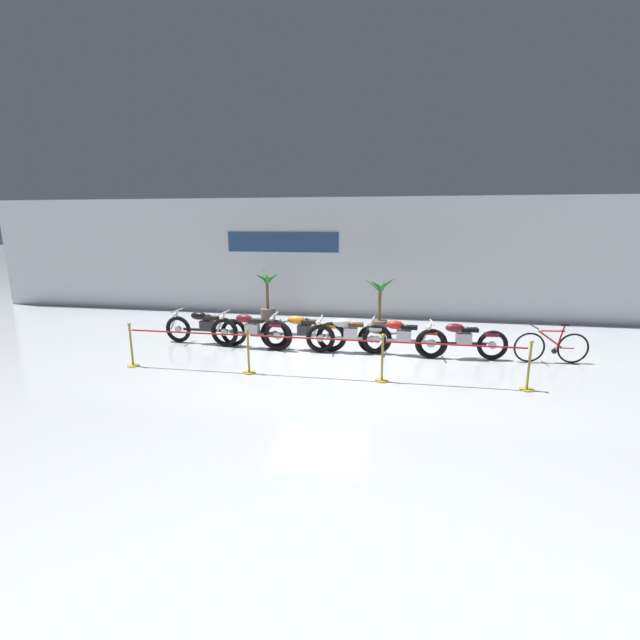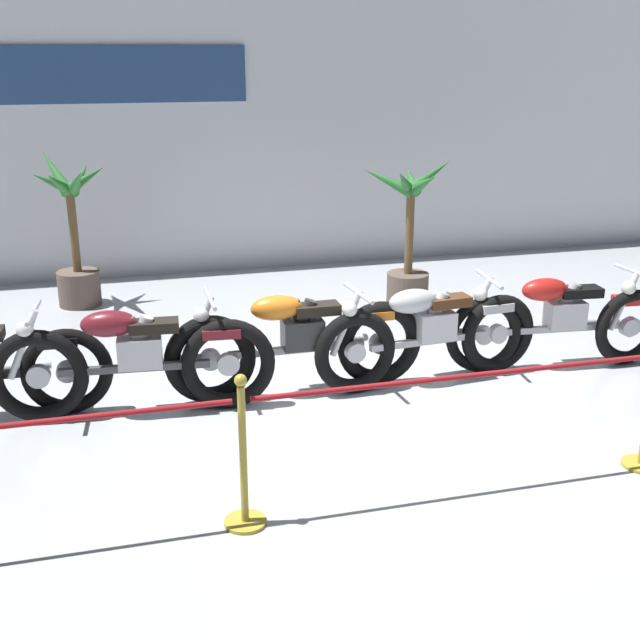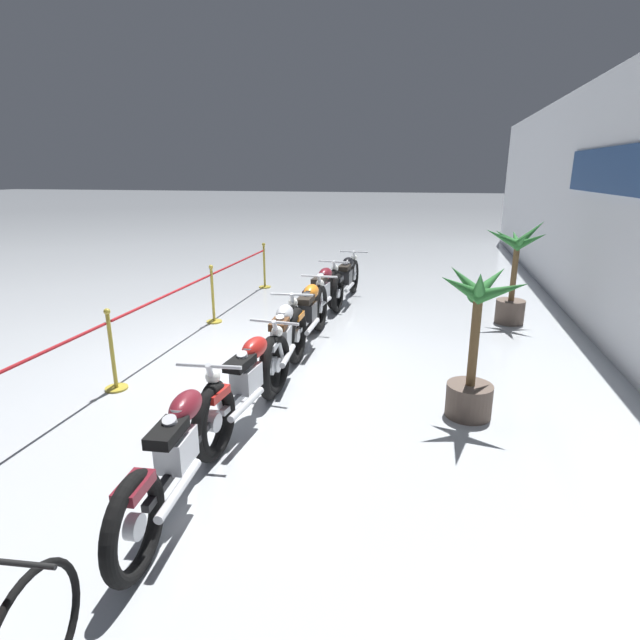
{
  "view_description": "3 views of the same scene",
  "coord_description": "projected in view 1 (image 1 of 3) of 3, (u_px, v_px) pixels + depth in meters",
  "views": [
    {
      "loc": [
        1.75,
        -10.18,
        3.31
      ],
      "look_at": [
        -0.17,
        0.83,
        0.78
      ],
      "focal_mm": 24.0,
      "sensor_mm": 36.0,
      "label": 1
    },
    {
      "loc": [
        -2.11,
        -5.91,
        2.93
      ],
      "look_at": [
        -0.35,
        0.66,
        0.64
      ],
      "focal_mm": 45.0,
      "sensor_mm": 36.0,
      "label": 2
    },
    {
      "loc": [
        6.65,
        2.35,
        2.64
      ],
      "look_at": [
        0.43,
        0.97,
        0.73
      ],
      "focal_mm": 28.0,
      "sensor_mm": 36.0,
      "label": 3
    }
  ],
  "objects": [
    {
      "name": "ground_plane",
      "position": [
        321.0,
        357.0,
        10.8
      ],
      "size": [
        120.0,
        120.0,
        0.0
      ],
      "primitive_type": "plane",
      "color": "#B2B7BC"
    },
    {
      "name": "back_wall",
      "position": [
        345.0,
        258.0,
        15.26
      ],
      "size": [
        28.0,
        0.29,
        4.2
      ],
      "color": "white",
      "rests_on": "ground"
    },
    {
      "name": "motorcycle_black_0",
      "position": [
        205.0,
        327.0,
        11.92
      ],
      "size": [
        2.44,
        0.62,
        0.96
      ],
      "color": "black",
      "rests_on": "ground"
    },
    {
      "name": "motorcycle_maroon_1",
      "position": [
        250.0,
        331.0,
        11.49
      ],
      "size": [
        2.36,
        0.62,
        0.98
      ],
      "color": "black",
      "rests_on": "ground"
    },
    {
      "name": "motorcycle_orange_2",
      "position": [
        302.0,
        332.0,
        11.34
      ],
      "size": [
        2.35,
        0.62,
        0.98
      ],
      "color": "black",
      "rests_on": "ground"
    },
    {
      "name": "motorcycle_silver_3",
      "position": [
        348.0,
        335.0,
        11.08
      ],
      "size": [
        2.23,
        0.62,
        0.96
      ],
      "color": "black",
      "rests_on": "ground"
    },
    {
      "name": "motorcycle_red_4",
      "position": [
        401.0,
        337.0,
        10.88
      ],
      "size": [
        2.27,
        0.62,
        0.95
      ],
      "color": "black",
      "rests_on": "ground"
    },
    {
      "name": "motorcycle_maroon_5",
      "position": [
        461.0,
        340.0,
        10.59
      ],
      "size": [
        2.26,
        0.62,
        0.95
      ],
      "color": "black",
      "rests_on": "ground"
    },
    {
      "name": "bicycle",
      "position": [
        551.0,
        347.0,
        10.33
      ],
      "size": [
        1.76,
        0.48,
        0.98
      ],
      "color": "black",
      "rests_on": "ground"
    },
    {
      "name": "potted_palm_left_of_row",
      "position": [
        267.0,
        298.0,
        14.72
      ],
      "size": [
        0.88,
        1.1,
        1.89
      ],
      "color": "brown",
      "rests_on": "ground"
    },
    {
      "name": "potted_palm_right_of_row",
      "position": [
        379.0,
        308.0,
        13.18
      ],
      "size": [
        1.07,
        0.92,
        1.78
      ],
      "color": "brown",
      "rests_on": "ground"
    },
    {
      "name": "stanchion_far_left",
      "position": [
        255.0,
        343.0,
        9.5
      ],
      "size": [
        8.87,
        0.28,
        1.05
      ],
      "color": "gold",
      "rests_on": "ground"
    },
    {
      "name": "stanchion_mid_left",
      "position": [
        249.0,
        358.0,
        9.61
      ],
      "size": [
        0.28,
        0.28,
        1.05
      ],
      "color": "gold",
      "rests_on": "ground"
    },
    {
      "name": "stanchion_mid_right",
      "position": [
        382.0,
        365.0,
        9.11
      ],
      "size": [
        0.28,
        0.28,
        1.05
      ],
      "color": "gold",
      "rests_on": "ground"
    },
    {
      "name": "stanchion_far_right",
      "position": [
        528.0,
        373.0,
        8.62
      ],
      "size": [
        0.28,
        0.28,
        1.05
      ],
      "color": "gold",
      "rests_on": "ground"
    }
  ]
}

